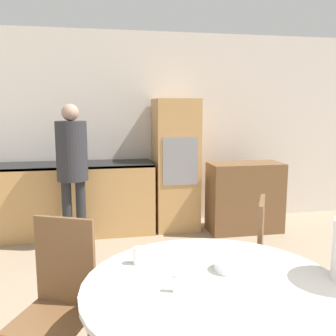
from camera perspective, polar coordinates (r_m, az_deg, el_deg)
The scene contains 11 objects.
wall_back at distance 5.16m, azimuth -4.11°, elevation 5.82°, with size 6.50×0.05×2.60m.
kitchen_counter at distance 4.94m, azimuth -16.97°, elevation -4.50°, with size 2.49×0.60×0.91m.
oven_unit at distance 4.95m, azimuth 1.15°, elevation 0.53°, with size 0.56×0.59×1.71m.
sideboard at distance 4.97m, azimuth 11.61°, elevation -4.38°, with size 0.94×0.45×0.90m.
dining_table at distance 2.02m, azimuth 6.90°, elevation -22.21°, with size 1.30×1.30×0.75m.
chair_far_left at distance 2.38m, azimuth -16.28°, elevation -17.96°, with size 0.53×0.53×0.97m.
chair_far_right at distance 2.83m, azimuth 12.01°, elevation -13.25°, with size 0.54×0.54×0.97m.
person_standing at distance 4.31m, azimuth -14.41°, elevation 1.11°, with size 0.35×0.35×1.64m.
cup at distance 2.13m, azimuth -4.52°, elevation -13.18°, with size 0.06×0.06×0.09m.
bowl_near at distance 2.07m, azimuth 9.47°, elevation -14.47°, with size 0.17×0.17×0.05m.
salt_shaker at distance 1.83m, azimuth 1.17°, elevation -17.08°, with size 0.03×0.03×0.09m.
Camera 1 is at (-0.61, -0.35, 1.60)m, focal length 40.00 mm.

